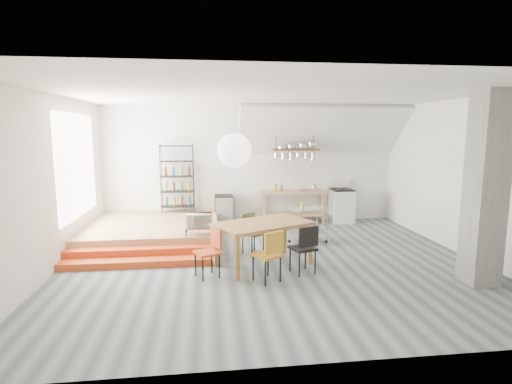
{
  "coord_description": "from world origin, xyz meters",
  "views": [
    {
      "loc": [
        -1.22,
        -7.44,
        2.54
      ],
      "look_at": [
        -0.2,
        0.8,
        1.26
      ],
      "focal_mm": 28.0,
      "sensor_mm": 36.0,
      "label": 1
    }
  ],
  "objects": [
    {
      "name": "floor",
      "position": [
        0.0,
        0.0,
        0.0
      ],
      "size": [
        8.0,
        8.0,
        0.0
      ],
      "primitive_type": "plane",
      "color": "#4B5356",
      "rests_on": "ground"
    },
    {
      "name": "wall_back",
      "position": [
        0.0,
        3.5,
        1.6
      ],
      "size": [
        8.0,
        0.04,
        3.2
      ],
      "primitive_type": "cube",
      "color": "silver",
      "rests_on": "ground"
    },
    {
      "name": "wall_left",
      "position": [
        -4.0,
        0.0,
        1.6
      ],
      "size": [
        0.04,
        7.0,
        3.2
      ],
      "primitive_type": "cube",
      "color": "silver",
      "rests_on": "ground"
    },
    {
      "name": "wall_right",
      "position": [
        4.0,
        0.0,
        1.6
      ],
      "size": [
        0.04,
        7.0,
        3.2
      ],
      "primitive_type": "cube",
      "color": "silver",
      "rests_on": "ground"
    },
    {
      "name": "ceiling",
      "position": [
        0.0,
        0.0,
        3.2
      ],
      "size": [
        8.0,
        7.0,
        0.02
      ],
      "primitive_type": "cube",
      "color": "white",
      "rests_on": "wall_back"
    },
    {
      "name": "slope_ceiling",
      "position": [
        1.8,
        2.9,
        2.55
      ],
      "size": [
        4.4,
        1.44,
        1.32
      ],
      "primitive_type": "cube",
      "rotation": [
        -0.73,
        0.0,
        0.0
      ],
      "color": "white",
      "rests_on": "wall_back"
    },
    {
      "name": "window_pane",
      "position": [
        -3.98,
        1.5,
        1.8
      ],
      "size": [
        0.02,
        2.5,
        2.2
      ],
      "primitive_type": "cube",
      "color": "white",
      "rests_on": "wall_left"
    },
    {
      "name": "platform",
      "position": [
        -2.5,
        2.0,
        0.2
      ],
      "size": [
        3.0,
        3.0,
        0.4
      ],
      "primitive_type": "cube",
      "color": "#9A6F4D",
      "rests_on": "ground"
    },
    {
      "name": "step_lower",
      "position": [
        -2.5,
        0.05,
        0.07
      ],
      "size": [
        3.0,
        0.35,
        0.13
      ],
      "primitive_type": "cube",
      "color": "#C84117",
      "rests_on": "ground"
    },
    {
      "name": "step_upper",
      "position": [
        -2.5,
        0.4,
        0.13
      ],
      "size": [
        3.0,
        0.35,
        0.27
      ],
      "primitive_type": "cube",
      "color": "#C84117",
      "rests_on": "ground"
    },
    {
      "name": "concrete_column",
      "position": [
        3.3,
        -1.5,
        1.6
      ],
      "size": [
        0.5,
        0.5,
        3.2
      ],
      "primitive_type": "cube",
      "color": "slate",
      "rests_on": "ground"
    },
    {
      "name": "kitchen_counter",
      "position": [
        1.1,
        3.15,
        0.63
      ],
      "size": [
        1.8,
        0.6,
        0.91
      ],
      "color": "#9A6F4D",
      "rests_on": "ground"
    },
    {
      "name": "stove",
      "position": [
        2.5,
        3.16,
        0.48
      ],
      "size": [
        0.6,
        0.6,
        1.18
      ],
      "color": "white",
      "rests_on": "ground"
    },
    {
      "name": "pot_rack",
      "position": [
        1.13,
        2.92,
        1.98
      ],
      "size": [
        1.2,
        0.5,
        1.43
      ],
      "color": "#392817",
      "rests_on": "ceiling"
    },
    {
      "name": "wire_shelving",
      "position": [
        -2.0,
        3.2,
        1.33
      ],
      "size": [
        0.88,
        0.38,
        1.8
      ],
      "color": "black",
      "rests_on": "platform"
    },
    {
      "name": "microwave_shelf",
      "position": [
        -1.4,
        0.75,
        0.55
      ],
      "size": [
        0.6,
        0.4,
        0.16
      ],
      "color": "#9A6F4D",
      "rests_on": "platform"
    },
    {
      "name": "paper_lantern",
      "position": [
        -0.74,
        -0.45,
        2.2
      ],
      "size": [
        0.6,
        0.6,
        0.6
      ],
      "primitive_type": "sphere",
      "color": "white",
      "rests_on": "ceiling"
    },
    {
      "name": "dining_table",
      "position": [
        -0.19,
        -0.2,
        0.75
      ],
      "size": [
        2.02,
        1.64,
        0.84
      ],
      "rotation": [
        0.0,
        0.0,
        0.43
      ],
      "color": "olive",
      "rests_on": "ground"
    },
    {
      "name": "chair_mustard",
      "position": [
        -0.2,
        -1.08,
        0.54
      ],
      "size": [
        0.56,
        0.56,
        0.9
      ],
      "rotation": [
        0.0,
        0.0,
        3.69
      ],
      "color": "#C38D21",
      "rests_on": "ground"
    },
    {
      "name": "chair_black",
      "position": [
        0.48,
        -0.76,
        0.53
      ],
      "size": [
        0.51,
        0.51,
        0.89
      ],
      "rotation": [
        0.0,
        0.0,
        3.46
      ],
      "color": "black",
      "rests_on": "ground"
    },
    {
      "name": "chair_olive",
      "position": [
        -0.33,
        0.6,
        0.5
      ],
      "size": [
        0.53,
        0.53,
        0.84
      ],
      "rotation": [
        0.0,
        0.0,
        0.56
      ],
      "color": "#535E2C",
      "rests_on": "ground"
    },
    {
      "name": "chair_red",
      "position": [
        -1.18,
        -0.66,
        0.51
      ],
      "size": [
        0.52,
        0.52,
        0.86
      ],
      "rotation": [
        0.0,
        0.0,
        -1.14
      ],
      "color": "#BD411B",
      "rests_on": "ground"
    },
    {
      "name": "rolling_cart",
      "position": [
        1.05,
        1.21,
        0.52
      ],
      "size": [
        0.91,
        0.69,
        0.8
      ],
      "rotation": [
        0.0,
        0.0,
        0.34
      ],
      "color": "silver",
      "rests_on": "ground"
    },
    {
      "name": "mini_fridge",
      "position": [
        -0.78,
        3.2,
        0.41
      ],
      "size": [
        0.48,
        0.48,
        0.82
      ],
      "primitive_type": "cube",
      "color": "black",
      "rests_on": "ground"
    },
    {
      "name": "microwave",
      "position": [
        -1.4,
        0.75,
        0.71
      ],
      "size": [
        0.53,
        0.37,
        0.28
      ],
      "primitive_type": "imported",
      "rotation": [
        0.0,
        0.0,
        -0.05
      ],
      "color": "beige",
      "rests_on": "microwave_shelf"
    },
    {
      "name": "bowl",
      "position": [
        1.38,
        3.1,
        0.94
      ],
      "size": [
        0.27,
        0.27,
        0.05
      ],
      "primitive_type": "imported",
      "rotation": [
        0.0,
        0.0,
        0.3
      ],
      "color": "silver",
      "rests_on": "kitchen_counter"
    }
  ]
}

